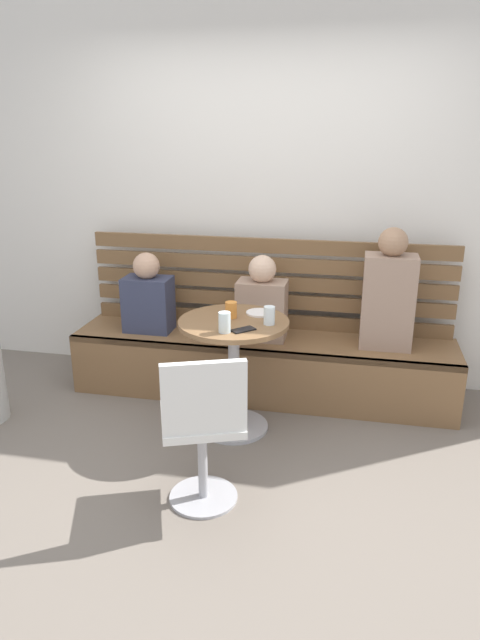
% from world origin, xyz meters
% --- Properties ---
extents(ground, '(8.00, 8.00, 0.00)m').
position_xyz_m(ground, '(0.00, 0.00, 0.00)').
color(ground, '#70665B').
extents(back_wall, '(5.20, 0.10, 2.90)m').
position_xyz_m(back_wall, '(0.00, 1.64, 1.45)').
color(back_wall, silver).
rests_on(back_wall, ground).
extents(booth_bench, '(2.70, 0.52, 0.44)m').
position_xyz_m(booth_bench, '(0.00, 1.20, 0.22)').
color(booth_bench, brown).
rests_on(booth_bench, ground).
extents(booth_backrest, '(2.65, 0.04, 0.66)m').
position_xyz_m(booth_backrest, '(0.00, 1.44, 0.78)').
color(booth_backrest, brown).
rests_on(booth_backrest, booth_bench).
extents(cafe_table, '(0.68, 0.68, 0.74)m').
position_xyz_m(cafe_table, '(-0.08, 0.67, 0.52)').
color(cafe_table, '#ADADB2').
rests_on(cafe_table, ground).
extents(white_chair, '(0.52, 0.52, 0.85)m').
position_xyz_m(white_chair, '(-0.06, -0.14, 0.46)').
color(white_chair, '#ADADB2').
rests_on(white_chair, ground).
extents(person_adult, '(0.34, 0.22, 0.81)m').
position_xyz_m(person_adult, '(0.85, 1.21, 0.81)').
color(person_adult, '#9E7F6B').
rests_on(person_adult, booth_bench).
extents(person_child_left, '(0.34, 0.22, 0.58)m').
position_xyz_m(person_child_left, '(-0.83, 1.19, 0.69)').
color(person_child_left, '#333851').
rests_on(person_child_left, booth_bench).
extents(person_child_middle, '(0.34, 0.22, 0.59)m').
position_xyz_m(person_child_middle, '(0.00, 1.20, 0.70)').
color(person_child_middle, '#9E7F6B').
rests_on(person_child_middle, booth_bench).
extents(cup_tumbler_orange, '(0.07, 0.07, 0.10)m').
position_xyz_m(cup_tumbler_orange, '(-0.11, 0.72, 0.79)').
color(cup_tumbler_orange, orange).
rests_on(cup_tumbler_orange, cafe_table).
extents(cup_water_clear, '(0.07, 0.07, 0.11)m').
position_xyz_m(cup_water_clear, '(0.14, 0.65, 0.80)').
color(cup_water_clear, white).
rests_on(cup_water_clear, cafe_table).
extents(cup_glass_tall, '(0.07, 0.07, 0.12)m').
position_xyz_m(cup_glass_tall, '(-0.09, 0.46, 0.80)').
color(cup_glass_tall, silver).
rests_on(cup_glass_tall, cafe_table).
extents(plate_small, '(0.17, 0.17, 0.01)m').
position_xyz_m(plate_small, '(0.05, 0.83, 0.75)').
color(plate_small, white).
rests_on(plate_small, cafe_table).
extents(phone_on_table, '(0.15, 0.15, 0.01)m').
position_xyz_m(phone_on_table, '(0.01, 0.51, 0.74)').
color(phone_on_table, black).
rests_on(phone_on_table, cafe_table).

